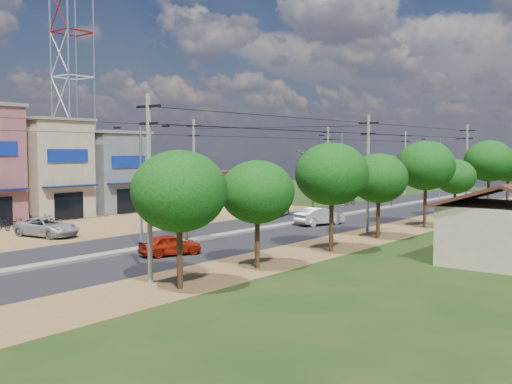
# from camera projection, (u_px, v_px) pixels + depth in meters

# --- Properties ---
(ground) EXTENTS (160.00, 160.00, 0.00)m
(ground) POSITION_uv_depth(u_px,v_px,m) (142.00, 250.00, 37.96)
(ground) COLOR black
(ground) RESTS_ON ground
(road) EXTENTS (12.00, 110.00, 0.04)m
(road) POSITION_uv_depth(u_px,v_px,m) (280.00, 226.00, 49.72)
(road) COLOR black
(road) RESTS_ON ground
(median) EXTENTS (1.00, 90.00, 0.18)m
(median) POSITION_uv_depth(u_px,v_px,m) (301.00, 222.00, 52.07)
(median) COLOR #605E56
(median) RESTS_ON ground
(dirt_lot_west) EXTENTS (18.00, 46.00, 0.04)m
(dirt_lot_west) POSITION_uv_depth(u_px,v_px,m) (99.00, 221.00, 53.48)
(dirt_lot_west) COLOR brown
(dirt_lot_west) RESTS_ON ground
(dirt_shoulder_east) EXTENTS (5.00, 90.00, 0.03)m
(dirt_shoulder_east) POSITION_uv_depth(u_px,v_px,m) (373.00, 235.00, 44.48)
(dirt_shoulder_east) COLOR brown
(dirt_shoulder_east) RESTS_ON ground
(shophouse_cream) EXTENTS (9.00, 6.40, 9.30)m
(shophouse_cream) POSITION_uv_depth(u_px,v_px,m) (43.00, 168.00, 56.68)
(shophouse_cream) COLOR tan
(shophouse_cream) RESTS_ON ground
(shophouse_grey) EXTENTS (9.00, 6.40, 8.30)m
(shophouse_grey) POSITION_uv_depth(u_px,v_px,m) (104.00, 171.00, 62.20)
(shophouse_grey) COLOR #54575C
(shophouse_grey) RESTS_ON ground
(low_shed) EXTENTS (10.40, 10.40, 3.95)m
(low_shed) POSITION_uv_depth(u_px,v_px,m) (179.00, 188.00, 69.59)
(low_shed) COLOR #605E56
(low_shed) RESTS_ON ground
(telecom_tower) EXTENTS (3.80, 3.80, 43.00)m
(telecom_tower) POSITION_uv_depth(u_px,v_px,m) (72.00, 31.00, 64.25)
(telecom_tower) COLOR gray
(telecom_tower) RESTS_ON ground
(tree_east_a) EXTENTS (4.40, 4.40, 6.37)m
(tree_east_a) POSITION_uv_depth(u_px,v_px,m) (179.00, 191.00, 27.09)
(tree_east_a) COLOR black
(tree_east_a) RESTS_ON ground
(tree_east_b) EXTENTS (4.00, 4.00, 5.83)m
(tree_east_b) POSITION_uv_depth(u_px,v_px,m) (257.00, 192.00, 31.94)
(tree_east_b) COLOR black
(tree_east_b) RESTS_ON ground
(tree_east_c) EXTENTS (4.60, 4.60, 6.83)m
(tree_east_c) POSITION_uv_depth(u_px,v_px,m) (332.00, 174.00, 37.13)
(tree_east_c) COLOR black
(tree_east_c) RESTS_ON ground
(tree_east_d) EXTENTS (4.20, 4.20, 6.13)m
(tree_east_d) POSITION_uv_depth(u_px,v_px,m) (379.00, 178.00, 42.84)
(tree_east_d) COLOR black
(tree_east_d) RESTS_ON ground
(tree_east_e) EXTENTS (4.80, 4.80, 7.14)m
(tree_east_e) POSITION_uv_depth(u_px,v_px,m) (426.00, 166.00, 48.94)
(tree_east_e) COLOR black
(tree_east_e) RESTS_ON ground
(tree_east_f) EXTENTS (3.80, 3.80, 5.52)m
(tree_east_f) POSITION_uv_depth(u_px,v_px,m) (455.00, 177.00, 55.55)
(tree_east_f) COLOR black
(tree_east_f) RESTS_ON ground
(tree_east_g) EXTENTS (5.00, 5.00, 7.38)m
(tree_east_g) POSITION_uv_depth(u_px,v_px,m) (489.00, 161.00, 61.36)
(tree_east_g) COLOR black
(tree_east_g) RESTS_ON ground
(tree_east_h) EXTENTS (4.40, 4.40, 6.52)m
(tree_east_h) POSITION_uv_depth(u_px,v_px,m) (508.00, 165.00, 67.86)
(tree_east_h) COLOR black
(tree_east_h) RESTS_ON ground
(palm_median_near) EXTENTS (2.00, 2.00, 6.15)m
(palm_median_near) POSITION_uv_depth(u_px,v_px,m) (186.00, 162.00, 40.71)
(palm_median_near) COLOR black
(palm_median_near) RESTS_ON ground
(palm_median_mid) EXTENTS (2.00, 2.00, 6.55)m
(palm_median_mid) POSITION_uv_depth(u_px,v_px,m) (313.00, 155.00, 53.23)
(palm_median_mid) COLOR black
(palm_median_mid) RESTS_ON ground
(palm_median_far) EXTENTS (2.00, 2.00, 5.85)m
(palm_median_far) POSITION_uv_depth(u_px,v_px,m) (392.00, 160.00, 65.83)
(palm_median_far) COLOR black
(palm_median_far) RESTS_ON ground
(streetlight_near) EXTENTS (5.10, 0.18, 8.00)m
(streetlight_near) POSITION_uv_depth(u_px,v_px,m) (141.00, 175.00, 37.63)
(streetlight_near) COLOR gray
(streetlight_near) RESTS_ON ground
(streetlight_mid) EXTENTS (5.10, 0.18, 8.00)m
(streetlight_mid) POSITION_uv_depth(u_px,v_px,m) (342.00, 167.00, 57.23)
(streetlight_mid) COLOR gray
(streetlight_mid) RESTS_ON ground
(streetlight_far) EXTENTS (5.10, 0.18, 8.00)m
(streetlight_far) POSITION_uv_depth(u_px,v_px,m) (440.00, 162.00, 76.84)
(streetlight_far) COLOR gray
(streetlight_far) RESTS_ON ground
(utility_pole_w_b) EXTENTS (1.60, 0.24, 9.00)m
(utility_pole_w_b) POSITION_uv_depth(u_px,v_px,m) (194.00, 169.00, 51.36)
(utility_pole_w_b) COLOR #605E56
(utility_pole_w_b) RESTS_ON ground
(utility_pole_w_c) EXTENTS (1.60, 0.24, 9.00)m
(utility_pole_w_c) POSITION_uv_depth(u_px,v_px,m) (328.00, 164.00, 68.61)
(utility_pole_w_c) COLOR #605E56
(utility_pole_w_c) RESTS_ON ground
(utility_pole_w_d) EXTENTS (1.60, 0.24, 9.00)m
(utility_pole_w_d) POSITION_uv_depth(u_px,v_px,m) (405.00, 161.00, 85.08)
(utility_pole_w_d) COLOR #605E56
(utility_pole_w_d) RESTS_ON ground
(utility_pole_e_a) EXTENTS (1.60, 0.24, 9.00)m
(utility_pole_e_a) POSITION_uv_depth(u_px,v_px,m) (149.00, 184.00, 28.30)
(utility_pole_e_a) COLOR #605E56
(utility_pole_e_a) RESTS_ON ground
(utility_pole_e_b) EXTENTS (1.60, 0.24, 9.00)m
(utility_pole_e_b) POSITION_uv_depth(u_px,v_px,m) (368.00, 171.00, 45.55)
(utility_pole_e_b) COLOR #605E56
(utility_pole_e_b) RESTS_ON ground
(utility_pole_e_c) EXTENTS (1.60, 0.24, 9.00)m
(utility_pole_e_c) POSITION_uv_depth(u_px,v_px,m) (467.00, 165.00, 62.81)
(utility_pole_e_c) COLOR #605E56
(utility_pole_e_c) RESTS_ON ground
(car_red_near) EXTENTS (2.73, 4.05, 1.28)m
(car_red_near) POSITION_uv_depth(u_px,v_px,m) (170.00, 245.00, 35.92)
(car_red_near) COLOR maroon
(car_red_near) RESTS_ON ground
(car_silver_mid) EXTENTS (2.77, 4.78, 1.49)m
(car_silver_mid) POSITION_uv_depth(u_px,v_px,m) (320.00, 217.00, 50.53)
(car_silver_mid) COLOR #96989D
(car_silver_mid) RESTS_ON ground
(car_white_far) EXTENTS (3.35, 5.08, 1.37)m
(car_white_far) POSITION_uv_depth(u_px,v_px,m) (275.00, 209.00, 57.54)
(car_white_far) COLOR #BABAB5
(car_white_far) RESTS_ON ground
(car_parked_silver) EXTENTS (5.33, 3.02, 1.40)m
(car_parked_silver) POSITION_uv_depth(u_px,v_px,m) (47.00, 228.00, 43.74)
(car_parked_silver) COLOR #96989D
(car_parked_silver) RESTS_ON ground
(car_parked_dark) EXTENTS (4.14, 2.69, 1.31)m
(car_parked_dark) POSITION_uv_depth(u_px,v_px,m) (181.00, 216.00, 51.89)
(car_parked_dark) COLOR black
(car_parked_dark) RESTS_ON ground
(moto_rider_east) EXTENTS (1.17, 1.76, 0.87)m
(moto_rider_east) POSITION_uv_depth(u_px,v_px,m) (182.00, 243.00, 38.26)
(moto_rider_east) COLOR black
(moto_rider_east) RESTS_ON ground
(moto_rider_west_a) EXTENTS (1.24, 2.02, 1.00)m
(moto_rider_west_a) POSITION_uv_depth(u_px,v_px,m) (306.00, 214.00, 54.95)
(moto_rider_west_a) COLOR black
(moto_rider_west_a) RESTS_ON ground
(moto_rider_west_b) EXTENTS (1.06, 1.66, 0.97)m
(moto_rider_west_b) POSITION_uv_depth(u_px,v_px,m) (350.00, 201.00, 68.96)
(moto_rider_west_b) COLOR black
(moto_rider_west_b) RESTS_ON ground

